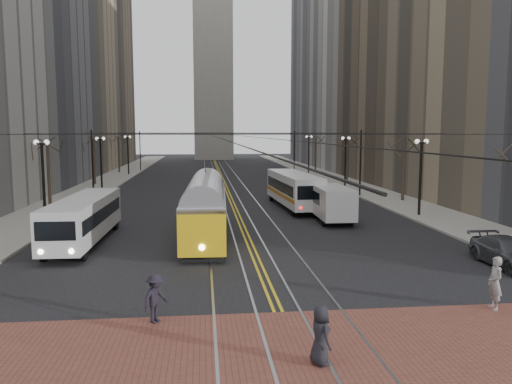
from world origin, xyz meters
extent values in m
plane|color=black|center=(0.00, 0.00, 0.00)|extent=(260.00, 260.00, 0.00)
cube|color=gray|center=(-15.00, 45.00, 0.07)|extent=(5.00, 140.00, 0.15)
cube|color=gray|center=(15.00, 45.00, 0.07)|extent=(5.00, 140.00, 0.15)
cube|color=brown|center=(0.00, -4.00, 0.01)|extent=(25.00, 6.00, 0.01)
cube|color=gray|center=(0.00, 45.00, 0.00)|extent=(4.80, 130.00, 0.02)
cube|color=gold|center=(0.00, 45.00, 0.01)|extent=(0.42, 130.00, 0.01)
cube|color=slate|center=(-25.50, 46.00, 17.00)|extent=(16.00, 20.00, 34.00)
cube|color=gray|center=(-27.50, 66.00, 26.00)|extent=(20.00, 20.00, 52.00)
cube|color=brown|center=(-25.50, 86.00, 20.00)|extent=(16.00, 20.00, 40.00)
cube|color=brown|center=(25.50, 46.00, 17.00)|extent=(16.00, 20.00, 34.00)
cube|color=#B2AFA7|center=(27.50, 66.00, 26.00)|extent=(20.00, 20.00, 52.00)
cube|color=slate|center=(25.50, 86.00, 20.00)|extent=(16.00, 20.00, 40.00)
cube|color=#B2AFA5|center=(0.00, 102.00, 28.00)|extent=(9.00, 9.00, 56.00)
cylinder|color=black|center=(-13.70, 18.00, 2.80)|extent=(0.20, 0.20, 5.60)
cylinder|color=black|center=(-13.70, 38.00, 2.80)|extent=(0.20, 0.20, 5.60)
cylinder|color=black|center=(-13.70, 58.00, 2.80)|extent=(0.20, 0.20, 5.60)
cylinder|color=black|center=(13.70, 18.00, 2.80)|extent=(0.20, 0.20, 5.60)
cylinder|color=black|center=(13.70, 38.00, 2.80)|extent=(0.20, 0.20, 5.60)
cylinder|color=black|center=(13.70, 58.00, 2.80)|extent=(0.20, 0.20, 5.60)
cylinder|color=#382D23|center=(-15.70, 26.00, 2.80)|extent=(0.28, 0.28, 5.60)
cylinder|color=#382D23|center=(-15.70, 44.00, 2.80)|extent=(0.28, 0.28, 5.60)
cylinder|color=#382D23|center=(-15.70, 62.00, 2.80)|extent=(0.28, 0.28, 5.60)
cylinder|color=#382D23|center=(15.70, 26.00, 2.80)|extent=(0.28, 0.28, 5.60)
cylinder|color=#382D23|center=(15.70, 44.00, 2.80)|extent=(0.28, 0.28, 5.60)
cylinder|color=#382D23|center=(15.70, 62.00, 2.80)|extent=(0.28, 0.28, 5.60)
cylinder|color=black|center=(-1.50, 45.00, 6.00)|extent=(0.03, 120.00, 0.03)
cylinder|color=black|center=(1.50, 45.00, 6.00)|extent=(0.03, 120.00, 0.03)
cylinder|color=black|center=(-12.90, 30.00, 3.30)|extent=(0.16, 0.16, 6.60)
cylinder|color=black|center=(-12.90, 66.00, 3.30)|extent=(0.16, 0.16, 6.60)
cylinder|color=black|center=(12.90, 30.00, 3.30)|extent=(0.16, 0.16, 6.60)
cylinder|color=black|center=(12.90, 66.00, 3.30)|extent=(0.16, 0.16, 6.60)
cube|color=silver|center=(-9.46, 11.22, 1.32)|extent=(2.42, 10.63, 2.65)
cube|color=gold|center=(-2.50, 11.91, 1.49)|extent=(2.78, 12.69, 2.97)
cube|color=silver|center=(5.00, 23.48, 1.46)|extent=(3.03, 11.33, 2.93)
cube|color=silver|center=(6.52, 16.57, 1.26)|extent=(2.27, 5.72, 2.52)
imported|color=#3F4246|center=(7.11, 33.54, 0.77)|extent=(2.15, 4.64, 1.54)
imported|color=#B8BAC1|center=(6.95, 39.83, 0.79)|extent=(2.24, 4.95, 1.57)
imported|color=#44474C|center=(11.80, 3.89, 0.68)|extent=(1.92, 4.71, 1.37)
imported|color=black|center=(0.54, -5.07, 0.84)|extent=(0.73, 0.92, 1.66)
imported|color=gray|center=(7.82, -1.50, 0.98)|extent=(0.51, 0.74, 1.93)
imported|color=black|center=(-4.26, -1.50, 0.84)|extent=(1.12, 1.24, 1.67)
camera|label=1|loc=(-2.62, -17.95, 6.38)|focal=35.00mm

